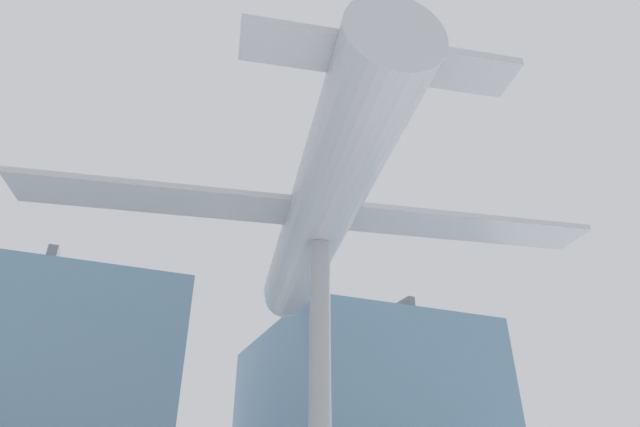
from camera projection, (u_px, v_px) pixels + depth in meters
glass_pavilion_left at (33, 404)px, 22.39m from camera, size 10.99×13.81×9.59m
glass_pavilion_right at (358, 419)px, 27.80m from camera, size 10.99×13.81×9.59m
support_pylon_central at (320, 376)px, 13.23m from camera, size 0.59×0.59×7.73m
suspended_airplane at (319, 216)px, 15.75m from camera, size 17.83×15.87×3.59m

